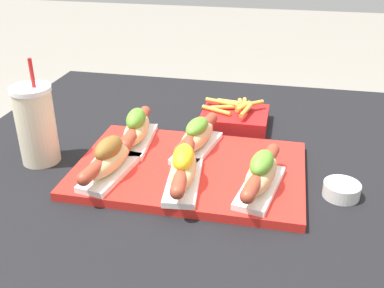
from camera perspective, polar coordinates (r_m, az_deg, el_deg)
patio_table at (r=1.22m, az=2.86°, el=-17.21°), size 1.20×1.03×0.74m
serving_tray at (r=0.93m, az=-0.26°, el=-3.22°), size 0.47×0.31×0.02m
hot_dog_0 at (r=0.90m, az=-10.42°, el=-1.85°), size 0.08×0.21×0.08m
hot_dog_1 at (r=0.85m, az=-1.10°, el=-3.09°), size 0.08×0.21×0.08m
hot_dog_2 at (r=0.84m, az=8.76°, el=-3.77°), size 0.09×0.21×0.08m
hot_dog_3 at (r=1.01m, az=-7.11°, el=1.86°), size 0.07×0.21×0.08m
hot_dog_4 at (r=0.97m, az=0.64°, el=1.00°), size 0.09×0.21×0.07m
sauce_bowl at (r=0.90m, az=18.47°, el=-5.47°), size 0.07×0.07×0.03m
drink_cup at (r=1.00m, az=-19.18°, el=2.32°), size 0.08×0.08×0.23m
fries_basket at (r=1.15m, az=5.44°, el=3.40°), size 0.17×0.14×0.06m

